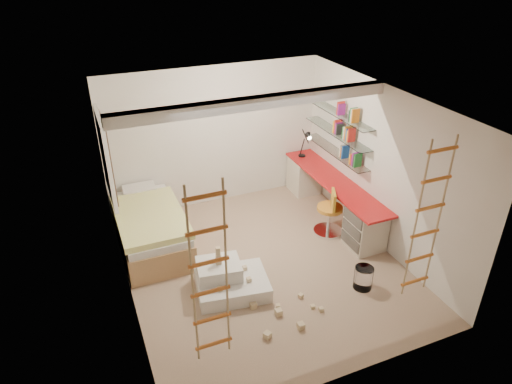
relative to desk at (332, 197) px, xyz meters
name	(u,v)px	position (x,y,z in m)	size (l,w,h in m)	color
floor	(263,265)	(-1.72, -0.86, -0.40)	(4.50, 4.50, 0.00)	#977D62
ceiling_beam	(256,103)	(-1.72, -0.56, 2.12)	(4.00, 0.18, 0.16)	white
window_frame	(105,158)	(-3.69, 0.64, 1.15)	(0.06, 1.15, 1.35)	white
window_blind	(108,157)	(-3.65, 0.64, 1.15)	(0.02, 1.00, 1.20)	#4C2D1E
rope_ladder_left	(210,277)	(-3.07, -2.61, 1.11)	(0.41, 0.04, 2.13)	#BC5E20
rope_ladder_right	(428,221)	(-0.37, -2.61, 1.11)	(0.41, 0.04, 2.13)	orange
waste_bin	(363,278)	(-0.59, -1.88, -0.23)	(0.27, 0.27, 0.34)	white
desk	(332,197)	(0.00, 0.00, 0.00)	(0.56, 2.80, 0.75)	red
shelves	(337,133)	(0.15, 0.27, 1.10)	(0.25, 1.80, 0.71)	white
bed	(150,228)	(-3.20, 0.36, -0.07)	(1.02, 2.00, 0.69)	#AD7F51
task_lamp	(307,140)	(-0.05, 0.96, 0.73)	(0.14, 0.36, 0.57)	black
swivel_chair	(329,217)	(-0.32, -0.46, -0.10)	(0.66, 0.66, 0.84)	orange
play_platform	(229,280)	(-2.41, -1.19, -0.23)	(1.11, 0.92, 0.44)	silver
toy_blocks	(262,292)	(-2.08, -1.63, -0.21)	(1.28, 1.24, 0.71)	#CCB284
books	(337,128)	(0.15, 0.27, 1.19)	(0.14, 0.70, 0.92)	#1E722D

